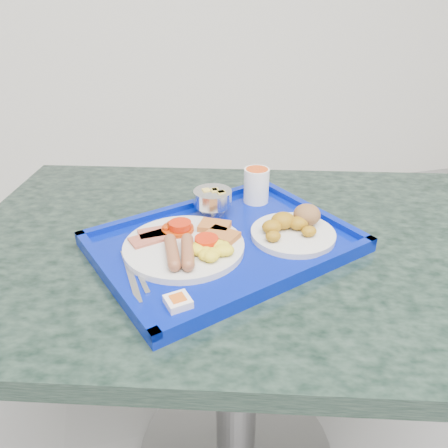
% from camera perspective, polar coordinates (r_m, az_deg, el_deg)
% --- Properties ---
extents(table, '(1.41, 1.15, 0.76)m').
position_cam_1_polar(table, '(1.06, 1.89, -11.06)').
color(table, slate).
rests_on(table, floor).
extents(tray, '(0.60, 0.51, 0.03)m').
position_cam_1_polar(tray, '(0.91, 0.00, -2.58)').
color(tray, '#031797').
rests_on(tray, table).
extents(main_plate, '(0.24, 0.24, 0.04)m').
position_cam_1_polar(main_plate, '(0.87, -4.67, -2.73)').
color(main_plate, silver).
rests_on(main_plate, tray).
extents(bread_plate, '(0.18, 0.18, 0.06)m').
position_cam_1_polar(bread_plate, '(0.93, 9.11, -0.45)').
color(bread_plate, silver).
rests_on(bread_plate, tray).
extents(fruit_bowl, '(0.09, 0.09, 0.06)m').
position_cam_1_polar(fruit_bowl, '(0.99, -1.47, 3.36)').
color(fruit_bowl, silver).
rests_on(fruit_bowl, tray).
extents(juice_cup, '(0.06, 0.06, 0.08)m').
position_cam_1_polar(juice_cup, '(1.05, 4.25, 5.19)').
color(juice_cup, white).
rests_on(juice_cup, tray).
extents(spoon, '(0.04, 0.15, 0.01)m').
position_cam_1_polar(spoon, '(0.86, -10.77, -4.35)').
color(spoon, silver).
rests_on(spoon, tray).
extents(knife, '(0.03, 0.17, 0.00)m').
position_cam_1_polar(knife, '(0.82, -12.08, -6.55)').
color(knife, silver).
rests_on(knife, tray).
extents(jam_packet, '(0.05, 0.05, 0.02)m').
position_cam_1_polar(jam_packet, '(0.73, -6.02, -10.03)').
color(jam_packet, white).
rests_on(jam_packet, tray).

